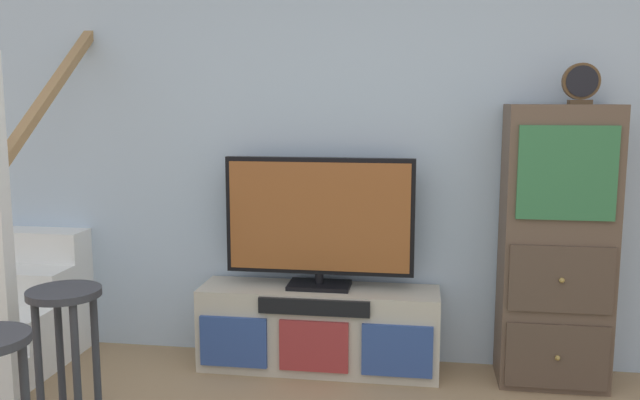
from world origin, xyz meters
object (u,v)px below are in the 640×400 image
object	(u,v)px
television	(319,219)
desk_clock	(581,84)
media_console	(319,329)
bar_stool_far	(66,326)
side_cabinet	(556,247)

from	to	relation	value
television	desk_clock	distance (m)	1.59
media_console	television	distance (m)	0.65
media_console	desk_clock	distance (m)	1.98
television	bar_stool_far	distance (m)	1.46
media_console	bar_stool_far	bearing A→B (deg)	-139.49
bar_stool_far	media_console	bearing A→B (deg)	40.51
side_cabinet	bar_stool_far	bearing A→B (deg)	-158.86
desk_clock	media_console	bearing A→B (deg)	179.80
side_cabinet	desk_clock	size ratio (longest dim) A/B	7.21
television	bar_stool_far	size ratio (longest dim) A/B	1.57
media_console	bar_stool_far	xyz separation A→B (m)	(-1.06, -0.91, 0.28)
desk_clock	bar_stool_far	world-z (taller)	desk_clock
desk_clock	bar_stool_far	xyz separation A→B (m)	(-2.45, -0.90, -1.13)
media_console	desk_clock	xyz separation A→B (m)	(1.39, -0.00, 1.41)
television	desk_clock	size ratio (longest dim) A/B	5.09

